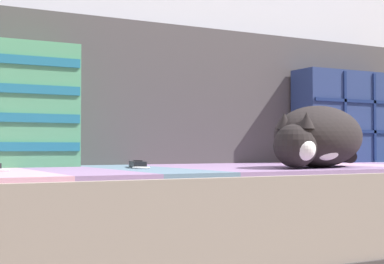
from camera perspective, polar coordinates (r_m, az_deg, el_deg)
The scene contains 5 objects.
couch at distance 1.80m, azimuth 3.05°, elevation -9.60°, with size 2.06×0.87×0.39m.
sofa_backrest at distance 2.11m, azimuth -2.07°, elevation 3.54°, with size 2.01×0.14×0.48m.
throw_pillow_quilted at distance 2.38m, azimuth 14.87°, elevation 1.40°, with size 0.46×0.14×0.35m.
sleeping_cat at distance 1.70m, azimuth 12.05°, elevation -0.57°, with size 0.43×0.36×0.18m.
game_remote_far at distance 1.66m, azimuth -5.28°, elevation -3.16°, with size 0.10×0.20×0.02m.
Camera 1 is at (-0.92, -1.41, 0.44)m, focal length 55.00 mm.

